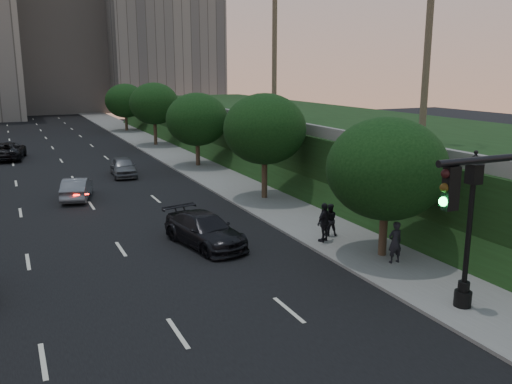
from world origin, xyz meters
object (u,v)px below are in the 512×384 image
pedestrian_c (324,222)px  sedan_mid_left (77,188)px  street_lamp (468,238)px  sedan_near_right (205,230)px  pedestrian_b (329,220)px  sedan_far_right (123,167)px  pedestrian_a (395,242)px  sedan_far_left (8,151)px

pedestrian_c → sedan_mid_left: bearing=-82.0°
street_lamp → sedan_mid_left: (-10.05, 22.63, -1.92)m
sedan_near_right → pedestrian_b: (5.95, -1.54, 0.19)m
pedestrian_b → street_lamp: bearing=108.3°
sedan_far_right → pedestrian_a: 25.41m
sedan_near_right → pedestrian_a: bearing=-54.9°
street_lamp → pedestrian_c: street_lamp is taller
pedestrian_a → pedestrian_b: size_ratio=1.13×
sedan_far_right → sedan_near_right: bearing=-85.1°
sedan_mid_left → sedan_far_left: bearing=-64.2°
sedan_far_left → pedestrian_b: pedestrian_b is taller
pedestrian_a → pedestrian_c: bearing=-69.9°
sedan_mid_left → pedestrian_b: size_ratio=2.69×
sedan_near_right → sedan_far_right: (-0.05, 18.61, -0.01)m
sedan_mid_left → sedan_far_left: size_ratio=0.75×
sedan_far_left → street_lamp: bearing=117.3°
sedan_near_right → pedestrian_a: size_ratio=2.88×
sedan_mid_left → pedestrian_c: size_ratio=2.29×
street_lamp → pedestrian_a: bearing=81.9°
sedan_mid_left → pedestrian_a: size_ratio=2.39×
sedan_mid_left → pedestrian_b: (10.25, -13.74, 0.24)m
sedan_far_left → pedestrian_a: size_ratio=3.20×
sedan_far_left → sedan_far_right: sedan_far_left is taller
sedan_mid_left → sedan_far_right: (4.25, 6.41, 0.04)m
pedestrian_b → sedan_far_left: bearing=-47.1°
sedan_far_right → pedestrian_c: pedestrian_c is taller
pedestrian_b → pedestrian_c: bearing=63.3°
pedestrian_b → pedestrian_a: bearing=115.1°
sedan_far_left → pedestrian_b: bearing=122.1°
sedan_far_left → sedan_far_right: (8.00, -12.35, -0.06)m
sedan_mid_left → pedestrian_a: (10.68, -18.17, 0.34)m
street_lamp → pedestrian_c: 8.36m
sedan_near_right → pedestrian_a: 8.74m
street_lamp → sedan_far_right: bearing=101.3°
sedan_near_right → pedestrian_a: (6.38, -5.97, 0.30)m
street_lamp → pedestrian_c: size_ratio=2.98×
pedestrian_a → sedan_mid_left: bearing=-56.7°
sedan_near_right → pedestrian_c: 5.69m
sedan_far_right → pedestrian_a: (6.43, -24.58, 0.31)m
sedan_far_left → sedan_far_right: 14.72m
sedan_far_right → pedestrian_b: size_ratio=2.73×
pedestrian_b → pedestrian_c: (-0.73, -0.69, 0.14)m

